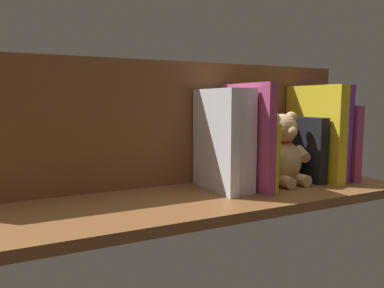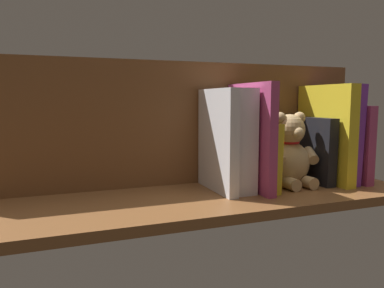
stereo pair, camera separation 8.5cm
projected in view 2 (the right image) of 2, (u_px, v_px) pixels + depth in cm
name	position (u px, v px, depth cm)	size (l,w,h in cm)	color
ground_plane	(192.00, 201.00, 86.69)	(110.66, 32.00, 2.20)	brown
shelf_back_panel	(173.00, 124.00, 97.47)	(110.66, 1.50, 32.13)	brown
book_0	(344.00, 143.00, 104.24)	(2.55, 19.89, 20.69)	#B23F72
book_1	(334.00, 133.00, 103.16)	(2.73, 19.06, 26.23)	purple
book_2	(325.00, 134.00, 101.27)	(3.15, 20.45, 26.22)	yellow
book_3	(310.00, 150.00, 101.77)	(2.91, 17.67, 17.56)	black
teddy_bear	(289.00, 153.00, 96.74)	(15.54, 12.23, 19.14)	tan
book_4	(258.00, 155.00, 95.11)	(2.15, 19.21, 16.65)	yellow
book_5	(250.00, 137.00, 92.71)	(2.18, 21.08, 26.31)	#B23F72
dictionary_thick_white	(232.00, 139.00, 92.98)	(4.97, 17.31, 24.88)	white
book_6	(217.00, 140.00, 90.92)	(2.42, 18.67, 24.90)	silver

